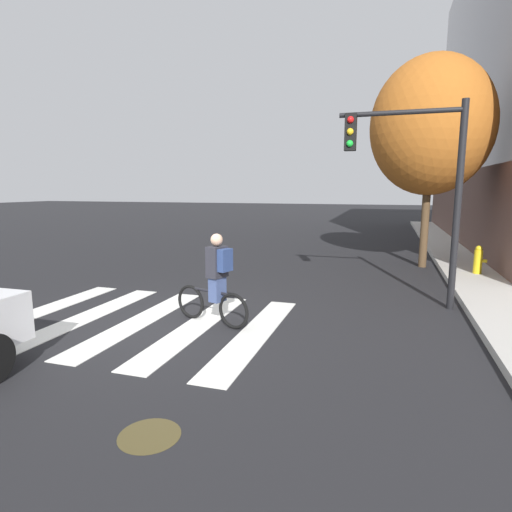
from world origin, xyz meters
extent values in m
plane|color=black|center=(0.00, 0.00, 0.00)|extent=(120.00, 120.00, 0.00)
cube|color=silver|center=(-2.75, 0.00, 0.01)|extent=(0.55, 4.10, 0.01)
cube|color=silver|center=(-1.60, 0.00, 0.01)|extent=(0.55, 4.10, 0.01)
cube|color=silver|center=(-0.46, 0.00, 0.01)|extent=(0.55, 4.10, 0.01)
cube|color=silver|center=(0.68, 0.00, 0.01)|extent=(0.55, 4.10, 0.01)
cube|color=silver|center=(1.83, 0.00, 0.01)|extent=(0.55, 4.10, 0.01)
cylinder|color=#473D1E|center=(1.70, -3.18, 0.00)|extent=(0.64, 0.64, 0.01)
torus|color=black|center=(1.37, 0.14, 0.33)|extent=(0.65, 0.26, 0.66)
torus|color=black|center=(0.37, 0.46, 0.33)|extent=(0.65, 0.26, 0.66)
cylinder|color=black|center=(0.87, 0.30, 0.61)|extent=(0.86, 0.32, 0.05)
cylinder|color=black|center=(1.02, 0.25, 0.68)|extent=(0.04, 0.04, 0.45)
cube|color=#384772|center=(1.02, 0.25, 0.73)|extent=(0.28, 0.33, 0.56)
cube|color=#26262D|center=(1.02, 0.25, 1.18)|extent=(0.34, 0.42, 0.56)
sphere|color=tan|center=(1.02, 0.25, 1.58)|extent=(0.22, 0.22, 0.22)
cube|color=navy|center=(1.19, 0.20, 1.23)|extent=(0.24, 0.32, 0.40)
cylinder|color=black|center=(5.24, 2.68, 2.10)|extent=(0.14, 0.14, 4.20)
cylinder|color=black|center=(4.04, 2.68, 4.00)|extent=(2.40, 0.10, 0.10)
cube|color=black|center=(3.08, 2.68, 3.65)|extent=(0.24, 0.20, 0.76)
sphere|color=red|center=(3.08, 2.57, 3.89)|extent=(0.14, 0.14, 0.14)
sphere|color=gold|center=(3.08, 2.57, 3.65)|extent=(0.14, 0.14, 0.14)
sphere|color=green|center=(3.08, 2.57, 3.41)|extent=(0.14, 0.14, 0.14)
cylinder|color=gold|center=(6.36, 6.09, 0.47)|extent=(0.22, 0.22, 0.65)
sphere|color=gold|center=(6.36, 6.09, 0.84)|extent=(0.18, 0.18, 0.18)
cylinder|color=gold|center=(6.52, 6.09, 0.51)|extent=(0.12, 0.09, 0.09)
cylinder|color=#4C3823|center=(5.04, 7.52, 1.45)|extent=(0.24, 0.24, 2.90)
ellipsoid|color=#A5591E|center=(5.04, 7.52, 4.35)|extent=(3.61, 3.61, 4.16)
camera|label=1|loc=(3.91, -6.55, 2.49)|focal=29.19mm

